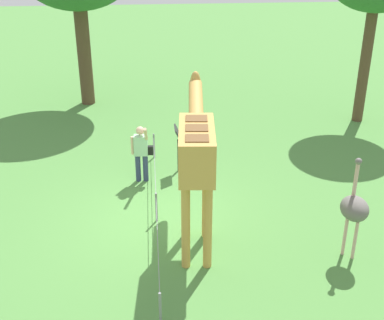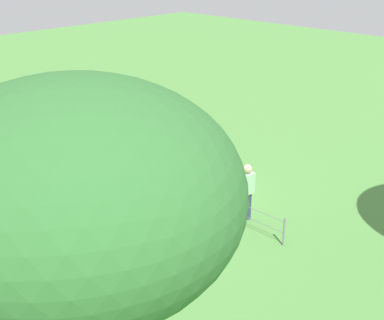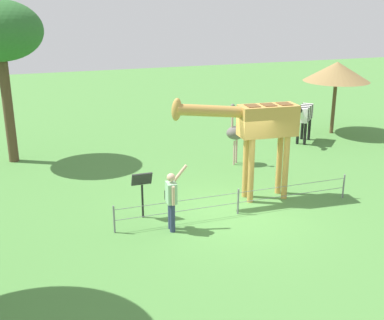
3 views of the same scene
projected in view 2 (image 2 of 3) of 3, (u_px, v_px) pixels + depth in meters
The scene contains 7 objects.
ground_plane at pixel (179, 200), 14.89m from camera, with size 60.00×60.00×0.00m, color #4C843D.
giraffe at pixel (133, 123), 14.12m from camera, with size 3.77×0.83×3.23m.
visitor at pixel (246, 189), 13.50m from camera, with size 0.62×0.59×1.73m.
ostrich at pixel (15, 188), 12.93m from camera, with size 0.70×0.56×2.25m.
tree_east at pixel (78, 201), 4.65m from camera, with size 3.01×3.01×5.78m.
info_sign at pixel (237, 207), 12.47m from camera, with size 0.56×0.21×1.32m.
wire_fence at pixel (181, 186), 14.79m from camera, with size 7.05×0.05×0.75m.
Camera 2 is at (9.55, -9.26, 6.79)m, focal length 49.28 mm.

